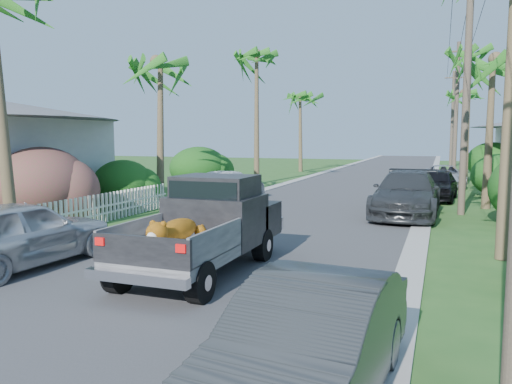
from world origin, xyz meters
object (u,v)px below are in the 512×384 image
at_px(parked_car_rd, 444,176).
at_px(utility_pole_b, 466,91).
at_px(utility_pole_d, 452,119).
at_px(parked_car_rn, 309,346).
at_px(parked_car_ln, 19,234).
at_px(palm_r_d, 465,93).
at_px(parked_car_lf, 228,186).
at_px(palm_l_d, 301,95).
at_px(parked_car_rf, 436,185).
at_px(pickup_truck, 211,224).
at_px(palm_r_c, 470,50).
at_px(palm_l_b, 159,62).
at_px(utility_pole_c, 456,111).
at_px(parked_car_rm, 407,194).
at_px(palm_r_b, 493,60).
at_px(palm_l_c, 257,55).

height_order(parked_car_rd, utility_pole_b, utility_pole_b).
bearing_deg(utility_pole_d, parked_car_rd, -91.83).
height_order(parked_car_rn, parked_car_ln, parked_car_ln).
xyz_separation_m(parked_car_rd, palm_r_d, (1.50, 15.81, 6.11)).
distance_m(parked_car_lf, palm_l_d, 21.30).
bearing_deg(parked_car_ln, utility_pole_b, -125.20).
relative_size(parked_car_rn, utility_pole_b, 0.46).
xyz_separation_m(parked_car_rf, parked_car_lf, (-8.92, -3.79, -0.03)).
distance_m(pickup_truck, palm_r_c, 25.16).
bearing_deg(parked_car_ln, palm_l_b, -71.47).
distance_m(utility_pole_b, utility_pole_c, 15.00).
height_order(parked_car_rm, palm_r_b, palm_r_b).
bearing_deg(parked_car_rn, palm_l_c, 115.89).
distance_m(palm_r_d, utility_pole_d, 3.79).
height_order(pickup_truck, parked_car_rf, pickup_truck).
bearing_deg(palm_l_c, parked_car_rd, 11.25).
bearing_deg(palm_r_d, palm_l_c, -124.78).
relative_size(pickup_truck, palm_l_d, 0.66).
bearing_deg(palm_l_b, palm_l_c, 85.43).
bearing_deg(parked_car_rm, palm_l_d, 116.10).
bearing_deg(pickup_truck, utility_pole_c, 77.78).
height_order(palm_l_c, palm_r_d, palm_l_c).
distance_m(parked_car_rf, palm_l_d, 20.80).
xyz_separation_m(palm_r_c, palm_r_d, (0.30, 14.00, -1.37)).
relative_size(pickup_truck, parked_car_lf, 1.07).
distance_m(parked_car_rm, parked_car_ln, 13.18).
xyz_separation_m(palm_l_c, palm_r_b, (12.60, -7.00, -1.96)).
height_order(parked_car_rf, palm_r_c, palm_r_c).
relative_size(palm_r_b, utility_pole_c, 0.80).
bearing_deg(palm_l_d, parked_car_rn, -74.41).
height_order(palm_r_b, palm_r_c, palm_r_c).
xyz_separation_m(parked_car_rf, palm_l_d, (-11.15, 16.59, 5.72)).
distance_m(parked_car_rm, parked_car_lf, 8.11).
xyz_separation_m(palm_l_c, palm_r_d, (12.50, 18.00, -1.18)).
xyz_separation_m(utility_pole_b, utility_pole_c, (0.00, 15.00, 0.00)).
bearing_deg(palm_r_c, parked_car_rf, -100.20).
distance_m(palm_l_b, palm_r_c, 19.21).
xyz_separation_m(parked_car_rf, utility_pole_d, (0.95, 25.59, 3.88)).
relative_size(parked_car_rn, palm_r_b, 0.58).
bearing_deg(palm_r_d, parked_car_rd, -95.42).
bearing_deg(parked_car_rm, palm_l_c, 135.25).
bearing_deg(parked_car_rn, parked_car_rm, 93.94).
bearing_deg(parked_car_rd, palm_r_c, 50.64).
height_order(parked_car_rm, utility_pole_d, utility_pole_d).
xyz_separation_m(parked_car_rd, parked_car_lf, (-9.26, -10.57, 0.07)).
relative_size(parked_car_rd, palm_r_d, 0.57).
height_order(palm_r_c, palm_r_d, palm_r_c).
bearing_deg(parked_car_rn, palm_r_d, 90.32).
xyz_separation_m(palm_l_b, utility_pole_b, (12.40, 1.00, -1.55)).
relative_size(palm_l_d, palm_r_b, 1.07).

